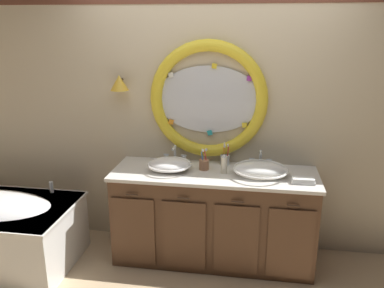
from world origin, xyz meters
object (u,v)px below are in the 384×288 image
(sink_basin_left, at_px, (169,164))
(toothbrush_holder_left, at_px, (204,164))
(sink_basin_right, at_px, (260,169))
(toothbrush_holder_right, at_px, (225,159))
(folded_hand_towel, at_px, (303,181))
(soap_dispenser, at_px, (224,165))

(sink_basin_left, bearing_deg, toothbrush_holder_left, 14.37)
(sink_basin_right, relative_size, toothbrush_holder_right, 2.33)
(toothbrush_holder_right, bearing_deg, sink_basin_right, -36.93)
(sink_basin_left, bearing_deg, sink_basin_right, -0.00)
(sink_basin_right, height_order, folded_hand_towel, sink_basin_right)
(soap_dispenser, relative_size, folded_hand_towel, 0.92)
(sink_basin_left, relative_size, sink_basin_right, 0.83)
(toothbrush_holder_right, xyz_separation_m, soap_dispenser, (0.01, -0.23, 0.02))
(sink_basin_right, height_order, toothbrush_holder_left, toothbrush_holder_left)
(soap_dispenser, bearing_deg, folded_hand_towel, -10.63)
(soap_dispenser, height_order, folded_hand_towel, soap_dispenser)
(sink_basin_right, bearing_deg, soap_dispenser, 177.57)
(toothbrush_holder_left, height_order, folded_hand_towel, toothbrush_holder_left)
(toothbrush_holder_left, bearing_deg, folded_hand_towel, -12.51)
(folded_hand_towel, bearing_deg, toothbrush_holder_left, 167.49)
(folded_hand_towel, bearing_deg, sink_basin_right, 162.32)
(sink_basin_right, distance_m, toothbrush_holder_left, 0.50)
(toothbrush_holder_right, bearing_deg, toothbrush_holder_left, -136.39)
(sink_basin_right, height_order, toothbrush_holder_right, toothbrush_holder_right)
(sink_basin_left, bearing_deg, toothbrush_holder_right, 27.13)
(soap_dispenser, bearing_deg, toothbrush_holder_left, 161.00)
(toothbrush_holder_right, height_order, soap_dispenser, toothbrush_holder_right)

